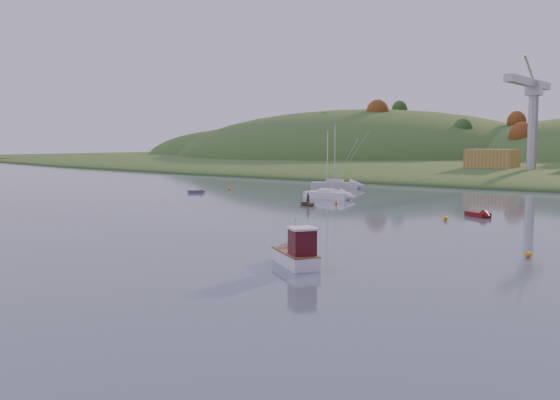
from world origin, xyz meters
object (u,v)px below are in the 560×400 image
Objects in this scene: sailboat_far at (335,184)px; sailboat_near at (327,194)px; canoe at (308,203)px; fishing_boat at (293,252)px; red_tender at (482,215)px; grey_dinghy at (199,191)px.

sailboat_near is at bearing -86.22° from sailboat_far.
sailboat_far reaches higher than sailboat_near.
sailboat_near is at bearing 43.90° from canoe.
fishing_boat is 0.51× the size of sailboat_far.
sailboat_near is 0.86× the size of sailboat_far.
red_tender is (0.71, 36.81, -0.61)m from fishing_boat.
sailboat_far is 3.82× the size of grey_dinghy.
grey_dinghy is at bearing -4.45° from fishing_boat.
grey_dinghy is (-28.25, 6.28, -0.09)m from canoe.
sailboat_far is 3.03× the size of red_tender.
fishing_boat reaches higher than red_tender.
canoe is at bearing -143.48° from red_tender.
canoe is 0.99× the size of grey_dinghy.
grey_dinghy is at bearing 101.11° from canoe.
canoe is 24.34m from red_tender.
sailboat_near is 29.70m from red_tender.
red_tender is (38.86, -27.47, -0.51)m from sailboat_far.
fishing_boat is 74.75m from sailboat_far.
sailboat_near is at bearing -24.89° from fishing_boat.
red_tender is 1.26× the size of grey_dinghy.
grey_dinghy is (-13.67, -23.00, -0.55)m from sailboat_far.
sailboat_far reaches higher than red_tender.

